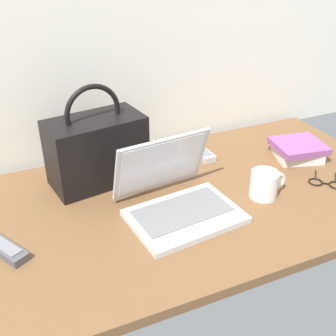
{
  "coord_description": "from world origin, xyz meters",
  "views": [
    {
      "loc": [
        -0.41,
        -0.96,
        0.75
      ],
      "look_at": [
        0.01,
        0.0,
        0.15
      ],
      "focal_mm": 44.5,
      "sensor_mm": 36.0,
      "label": 1
    }
  ],
  "objects_px": {
    "laptop": "(176,198)",
    "remote_control_near": "(4,248)",
    "eyeglasses": "(326,183)",
    "handbag": "(97,149)",
    "coffee_mug": "(265,184)",
    "book_stack": "(298,150)",
    "remote_control_far": "(200,151)"
  },
  "relations": [
    {
      "from": "laptop",
      "to": "remote_control_near",
      "type": "bearing_deg",
      "value": 178.37
    },
    {
      "from": "eyeglasses",
      "to": "handbag",
      "type": "height_order",
      "value": "handbag"
    },
    {
      "from": "coffee_mug",
      "to": "book_stack",
      "type": "xyz_separation_m",
      "value": [
        0.26,
        0.16,
        -0.01
      ]
    },
    {
      "from": "remote_control_far",
      "to": "remote_control_near",
      "type": "bearing_deg",
      "value": -158.72
    },
    {
      "from": "remote_control_far",
      "to": "eyeglasses",
      "type": "xyz_separation_m",
      "value": [
        0.28,
        -0.35,
        -0.01
      ]
    },
    {
      "from": "laptop",
      "to": "eyeglasses",
      "type": "bearing_deg",
      "value": -6.98
    },
    {
      "from": "laptop",
      "to": "eyeglasses",
      "type": "height_order",
      "value": "laptop"
    },
    {
      "from": "handbag",
      "to": "laptop",
      "type": "bearing_deg",
      "value": -57.97
    },
    {
      "from": "book_stack",
      "to": "eyeglasses",
      "type": "bearing_deg",
      "value": -99.7
    },
    {
      "from": "remote_control_far",
      "to": "eyeglasses",
      "type": "relative_size",
      "value": 1.17
    },
    {
      "from": "remote_control_near",
      "to": "handbag",
      "type": "distance_m",
      "value": 0.42
    },
    {
      "from": "remote_control_far",
      "to": "book_stack",
      "type": "height_order",
      "value": "book_stack"
    },
    {
      "from": "remote_control_far",
      "to": "handbag",
      "type": "relative_size",
      "value": 0.49
    },
    {
      "from": "coffee_mug",
      "to": "remote_control_near",
      "type": "bearing_deg",
      "value": 176.08
    },
    {
      "from": "coffee_mug",
      "to": "remote_control_far",
      "type": "xyz_separation_m",
      "value": [
        -0.05,
        0.33,
        -0.03
      ]
    },
    {
      "from": "eyeglasses",
      "to": "remote_control_near",
      "type": "bearing_deg",
      "value": 175.61
    },
    {
      "from": "laptop",
      "to": "coffee_mug",
      "type": "xyz_separation_m",
      "value": [
        0.28,
        -0.04,
        -0.0
      ]
    },
    {
      "from": "coffee_mug",
      "to": "book_stack",
      "type": "bearing_deg",
      "value": 31.87
    },
    {
      "from": "book_stack",
      "to": "remote_control_far",
      "type": "bearing_deg",
      "value": 151.5
    },
    {
      "from": "laptop",
      "to": "remote_control_far",
      "type": "distance_m",
      "value": 0.37
    },
    {
      "from": "eyeglasses",
      "to": "book_stack",
      "type": "relative_size",
      "value": 0.71
    },
    {
      "from": "remote_control_near",
      "to": "book_stack",
      "type": "relative_size",
      "value": 0.84
    },
    {
      "from": "eyeglasses",
      "to": "book_stack",
      "type": "bearing_deg",
      "value": 80.3
    },
    {
      "from": "remote_control_near",
      "to": "eyeglasses",
      "type": "distance_m",
      "value": 1.0
    },
    {
      "from": "eyeglasses",
      "to": "handbag",
      "type": "bearing_deg",
      "value": 154.45
    },
    {
      "from": "laptop",
      "to": "remote_control_far",
      "type": "relative_size",
      "value": 2.06
    },
    {
      "from": "book_stack",
      "to": "remote_control_near",
      "type": "bearing_deg",
      "value": -173.92
    },
    {
      "from": "coffee_mug",
      "to": "eyeglasses",
      "type": "distance_m",
      "value": 0.23
    },
    {
      "from": "handbag",
      "to": "remote_control_far",
      "type": "bearing_deg",
      "value": 4.78
    },
    {
      "from": "remote_control_near",
      "to": "book_stack",
      "type": "distance_m",
      "value": 1.03
    },
    {
      "from": "coffee_mug",
      "to": "remote_control_far",
      "type": "bearing_deg",
      "value": 98.82
    },
    {
      "from": "coffee_mug",
      "to": "eyeglasses",
      "type": "xyz_separation_m",
      "value": [
        0.23,
        -0.02,
        -0.04
      ]
    }
  ]
}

